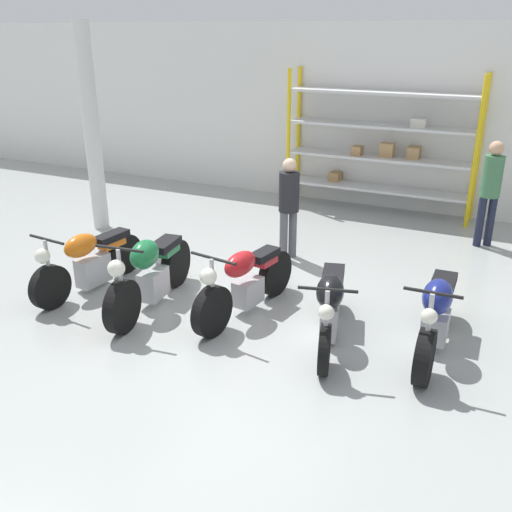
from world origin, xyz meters
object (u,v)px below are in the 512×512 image
(motorcycle_black, at_px, (330,304))
(person_browsing, at_px, (289,201))
(person_near_rack, at_px, (491,185))
(motorcycle_green, at_px, (150,273))
(motorcycle_blue, at_px, (436,314))
(motorcycle_orange, at_px, (89,261))
(motorcycle_red, at_px, (245,282))
(shelving_rack, at_px, (380,143))

(motorcycle_black, distance_m, person_browsing, 2.67)
(person_near_rack, bearing_deg, motorcycle_black, 131.89)
(motorcycle_green, height_order, motorcycle_blue, motorcycle_green)
(motorcycle_orange, bearing_deg, motorcycle_green, 91.50)
(motorcycle_red, height_order, motorcycle_black, motorcycle_red)
(shelving_rack, height_order, motorcycle_black, shelving_rack)
(motorcycle_orange, distance_m, motorcycle_black, 3.50)
(motorcycle_blue, relative_size, person_browsing, 1.28)
(shelving_rack, bearing_deg, motorcycle_red, -93.75)
(motorcycle_red, distance_m, person_near_rack, 4.77)
(shelving_rack, distance_m, person_browsing, 3.25)
(motorcycle_green, relative_size, person_near_rack, 1.19)
(motorcycle_red, height_order, person_browsing, person_browsing)
(motorcycle_orange, bearing_deg, person_near_rack, 136.90)
(motorcycle_red, bearing_deg, motorcycle_blue, 102.28)
(motorcycle_blue, bearing_deg, motorcycle_green, -83.69)
(person_near_rack, bearing_deg, person_browsing, 94.87)
(motorcycle_green, height_order, person_near_rack, person_near_rack)
(shelving_rack, relative_size, motorcycle_blue, 1.79)
(motorcycle_green, height_order, motorcycle_red, motorcycle_green)
(motorcycle_green, height_order, motorcycle_black, motorcycle_green)
(motorcycle_blue, xyz_separation_m, person_browsing, (-2.61, 1.91, 0.50))
(motorcycle_orange, relative_size, motorcycle_blue, 0.97)
(motorcycle_orange, relative_size, motorcycle_red, 0.99)
(shelving_rack, distance_m, motorcycle_blue, 5.53)
(motorcycle_red, bearing_deg, motorcycle_green, -65.43)
(shelving_rack, bearing_deg, person_near_rack, -29.06)
(motorcycle_orange, height_order, person_browsing, person_browsing)
(motorcycle_blue, bearing_deg, motorcycle_black, -78.06)
(motorcycle_red, relative_size, motorcycle_blue, 0.98)
(shelving_rack, height_order, person_browsing, shelving_rack)
(motorcycle_black, height_order, person_near_rack, person_near_rack)
(motorcycle_green, distance_m, person_browsing, 2.62)
(motorcycle_blue, bearing_deg, motorcycle_orange, -86.42)
(motorcycle_blue, height_order, person_browsing, person_browsing)
(shelving_rack, xyz_separation_m, motorcycle_green, (-1.56, -5.56, -0.89))
(motorcycle_orange, relative_size, motorcycle_black, 1.01)
(motorcycle_orange, bearing_deg, motorcycle_black, 97.63)
(motorcycle_green, distance_m, person_near_rack, 5.77)
(shelving_rack, relative_size, motorcycle_red, 1.82)
(shelving_rack, xyz_separation_m, motorcycle_black, (0.84, -5.35, -0.92))
(motorcycle_black, relative_size, person_browsing, 1.22)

